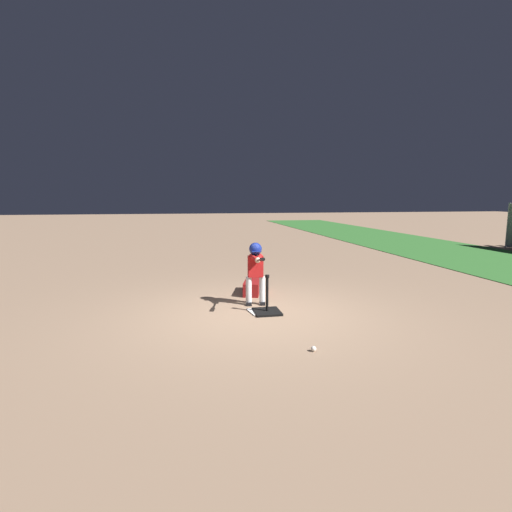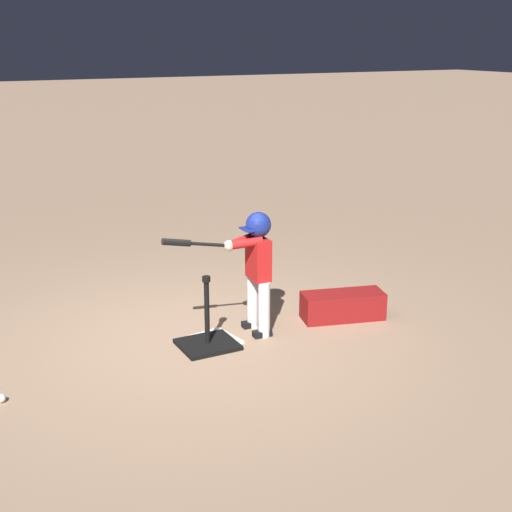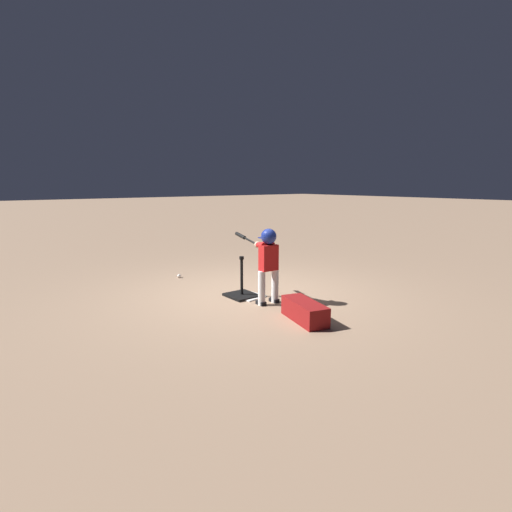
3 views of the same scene
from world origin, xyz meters
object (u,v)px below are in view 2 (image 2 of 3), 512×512
object	(u,v)px
batting_tee	(208,339)
baseball	(1,398)
batter_child	(255,258)
equipment_bag	(343,306)

from	to	relation	value
batting_tee	baseball	xyz separation A→B (m)	(1.89, 0.22, -0.04)
batter_child	equipment_bag	xyz separation A→B (m)	(-0.96, 0.11, -0.63)
baseball	batter_child	bearing A→B (deg)	-172.43
batter_child	baseball	distance (m)	2.58
batter_child	baseball	size ratio (longest dim) A/B	16.35
batting_tee	equipment_bag	distance (m)	1.52
batter_child	baseball	xyz separation A→B (m)	(2.45, 0.33, -0.73)
batter_child	baseball	bearing A→B (deg)	7.57
batting_tee	batter_child	xyz separation A→B (m)	(-0.56, -0.10, 0.69)
baseball	equipment_bag	world-z (taller)	equipment_bag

